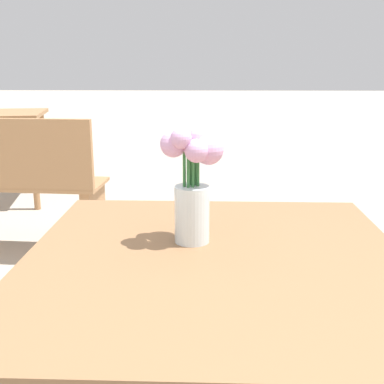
% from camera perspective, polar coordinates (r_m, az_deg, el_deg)
% --- Properties ---
extents(table_front, '(0.82, 0.84, 0.75)m').
position_cam_1_polar(table_front, '(1.07, 2.72, -13.20)').
color(table_front, brown).
rests_on(table_front, ground_plane).
extents(flower_vase, '(0.14, 0.12, 0.26)m').
position_cam_1_polar(flower_vase, '(1.07, 0.15, 1.17)').
color(flower_vase, silver).
rests_on(flower_vase, table_front).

